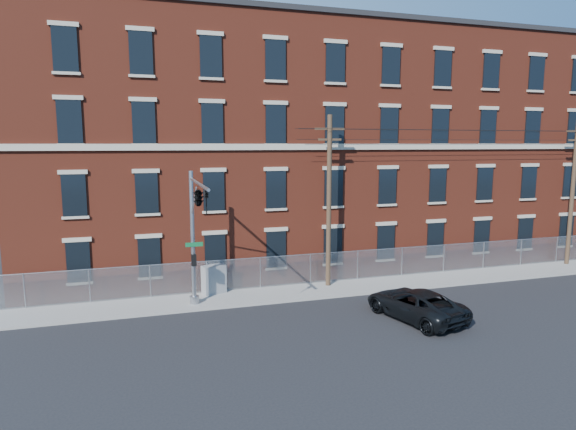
% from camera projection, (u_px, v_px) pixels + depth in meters
% --- Properties ---
extents(ground, '(140.00, 140.00, 0.00)m').
position_uv_depth(ground, '(332.00, 323.00, 23.34)').
color(ground, black).
rests_on(ground, ground).
extents(sidewalk, '(65.00, 3.00, 0.12)m').
position_uv_depth(sidewalk, '(476.00, 276.00, 31.52)').
color(sidewalk, gray).
rests_on(sidewalk, ground).
extents(mill_building, '(55.30, 14.32, 16.30)m').
position_uv_depth(mill_building, '(408.00, 148.00, 38.81)').
color(mill_building, maroon).
rests_on(mill_building, ground).
extents(chain_link_fence, '(59.06, 0.06, 1.85)m').
position_uv_depth(chain_link_fence, '(464.00, 256.00, 32.61)').
color(chain_link_fence, '#A5A8AD').
rests_on(chain_link_fence, ground).
extents(traffic_signal_mast, '(0.90, 6.75, 7.00)m').
position_uv_depth(traffic_signal_mast, '(197.00, 210.00, 22.90)').
color(traffic_signal_mast, '#9EA0A5').
rests_on(traffic_signal_mast, ground).
extents(utility_pole_near, '(1.80, 0.28, 10.00)m').
position_uv_depth(utility_pole_near, '(329.00, 198.00, 28.45)').
color(utility_pole_near, '#473423').
rests_on(utility_pole_near, ground).
extents(utility_pole_mid, '(1.80, 0.28, 10.00)m').
position_uv_depth(utility_pole_mid, '(573.00, 190.00, 33.64)').
color(utility_pole_mid, '#473423').
rests_on(utility_pole_mid, ground).
extents(pickup_truck, '(3.66, 5.76, 1.48)m').
position_uv_depth(pickup_truck, '(415.00, 304.00, 23.86)').
color(pickup_truck, black).
rests_on(pickup_truck, ground).
extents(utility_cabinet, '(1.42, 1.01, 1.61)m').
position_uv_depth(utility_cabinet, '(214.00, 279.00, 27.52)').
color(utility_cabinet, gray).
rests_on(utility_cabinet, sidewalk).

